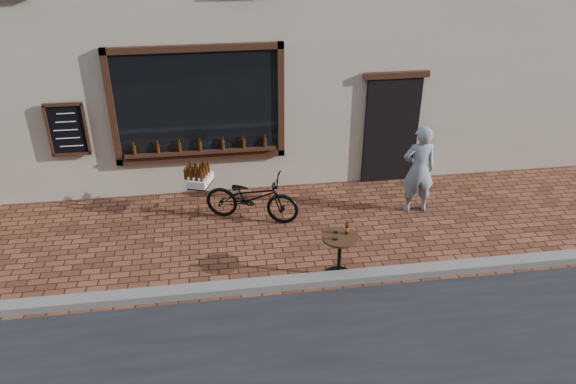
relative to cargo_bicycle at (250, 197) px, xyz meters
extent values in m
plane|color=#4E2719|center=(1.08, -2.28, -0.47)|extent=(90.00, 90.00, 0.00)
cube|color=slate|center=(1.08, -2.08, -0.41)|extent=(90.00, 0.25, 0.12)
cube|color=black|center=(-0.82, 1.17, 1.38)|extent=(3.00, 0.06, 2.00)
cube|color=black|center=(-0.82, 1.15, 2.44)|extent=(3.24, 0.10, 0.12)
cube|color=black|center=(-0.82, 1.15, 0.32)|extent=(3.24, 0.10, 0.12)
cube|color=black|center=(-2.38, 1.15, 1.38)|extent=(0.12, 0.10, 2.24)
cube|color=black|center=(0.74, 1.15, 1.38)|extent=(0.12, 0.10, 2.24)
cube|color=black|center=(-0.82, 1.10, 0.45)|extent=(2.90, 0.16, 0.05)
cube|color=black|center=(2.98, 1.18, 0.63)|extent=(1.10, 0.10, 2.20)
cube|color=black|center=(2.98, 1.15, 1.79)|extent=(1.30, 0.10, 0.12)
cube|color=black|center=(-3.22, 1.16, 1.03)|extent=(0.62, 0.04, 0.92)
cylinder|color=#3D1C07|center=(-2.07, 1.10, 0.57)|extent=(0.06, 0.06, 0.19)
cylinder|color=#3D1C07|center=(-1.66, 1.10, 0.57)|extent=(0.06, 0.06, 0.19)
cylinder|color=#3D1C07|center=(-1.24, 1.10, 0.57)|extent=(0.06, 0.06, 0.19)
cylinder|color=#3D1C07|center=(-0.82, 1.10, 0.57)|extent=(0.06, 0.06, 0.19)
cylinder|color=#3D1C07|center=(-0.41, 1.10, 0.57)|extent=(0.06, 0.06, 0.19)
cylinder|color=#3D1C07|center=(0.01, 1.10, 0.57)|extent=(0.06, 0.06, 0.19)
cylinder|color=#3D1C07|center=(0.43, 1.10, 0.57)|extent=(0.06, 0.06, 0.19)
imported|color=black|center=(0.04, -0.01, -0.01)|extent=(1.85, 1.18, 0.92)
cube|color=black|center=(-0.87, 0.33, 0.16)|extent=(0.50, 0.58, 0.03)
cube|color=white|center=(-0.87, 0.33, 0.25)|extent=(0.50, 0.60, 0.14)
cylinder|color=#3D1C07|center=(-0.84, 0.12, 0.42)|extent=(0.06, 0.06, 0.19)
cylinder|color=#3D1C07|center=(-0.93, 0.15, 0.42)|extent=(0.06, 0.06, 0.19)
cylinder|color=#3D1C07|center=(-1.03, 0.19, 0.42)|extent=(0.06, 0.06, 0.19)
cylinder|color=#3D1C07|center=(-1.13, 0.23, 0.42)|extent=(0.06, 0.06, 0.19)
cylinder|color=#3D1C07|center=(-0.80, 0.23, 0.42)|extent=(0.06, 0.06, 0.19)
cylinder|color=#3D1C07|center=(-0.89, 0.27, 0.42)|extent=(0.06, 0.06, 0.19)
cylinder|color=#3D1C07|center=(-0.99, 0.30, 0.42)|extent=(0.06, 0.06, 0.19)
cylinder|color=#3D1C07|center=(-1.08, 0.34, 0.42)|extent=(0.06, 0.06, 0.19)
cylinder|color=#3D1C07|center=(-0.75, 0.35, 0.42)|extent=(0.06, 0.06, 0.19)
cylinder|color=#3D1C07|center=(-0.85, 0.38, 0.42)|extent=(0.06, 0.06, 0.19)
cylinder|color=#3D1C07|center=(-0.94, 0.42, 0.42)|extent=(0.06, 0.06, 0.19)
cylinder|color=#3D1C07|center=(-1.04, 0.45, 0.42)|extent=(0.06, 0.06, 0.19)
cylinder|color=#3D1C07|center=(-0.71, 0.46, 0.42)|extent=(0.06, 0.06, 0.19)
cylinder|color=#3D1C07|center=(-0.81, 0.50, 0.42)|extent=(0.06, 0.06, 0.19)
cylinder|color=black|center=(1.23, -1.93, -0.46)|extent=(0.42, 0.42, 0.03)
cylinder|color=black|center=(1.23, -1.93, -0.11)|extent=(0.06, 0.06, 0.67)
cylinder|color=black|center=(1.23, -1.93, 0.24)|extent=(0.57, 0.57, 0.04)
cylinder|color=gold|center=(1.34, -1.87, 0.35)|extent=(0.06, 0.06, 0.06)
cylinder|color=white|center=(1.13, -1.99, 0.33)|extent=(0.07, 0.07, 0.12)
imported|color=gray|center=(3.12, -0.12, 0.38)|extent=(0.64, 0.43, 1.70)
camera|label=1|loc=(-0.60, -8.92, 4.94)|focal=35.00mm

